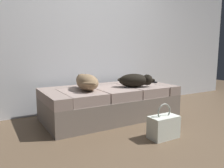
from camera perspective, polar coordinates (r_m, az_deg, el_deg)
ground_plane at (r=2.31m, az=14.16°, el=-15.34°), size 10.00×10.00×0.00m
back_wall at (r=3.61m, az=-5.68°, el=16.11°), size 6.40×0.10×2.80m
couch at (r=3.10m, az=-0.48°, el=-4.72°), size 1.82×0.88×0.43m
dog_tan at (r=2.85m, az=-6.64°, el=0.56°), size 0.30×0.60×0.20m
dog_dark at (r=3.07m, az=6.18°, el=0.96°), size 0.52×0.38×0.18m
tv_remote at (r=3.55m, az=10.44°, el=0.54°), size 0.06×0.15×0.02m
handbag at (r=2.46m, az=13.15°, el=-10.64°), size 0.32×0.18×0.38m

